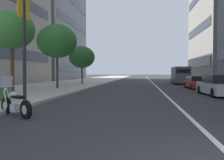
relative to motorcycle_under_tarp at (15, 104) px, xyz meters
The scene contains 11 objects.
sidewalk_right_plaza 25.86m from the motorcycle_under_tarp, 11.98° to the left, with size 160.00×9.69×0.15m, color #B2ADA3.
lane_centre_stripe 30.96m from the motorcycle_under_tarp, 11.87° to the right, with size 110.00×0.16×0.01m, color silver.
motorcycle_under_tarp is the anchor object (origin of this frame).
car_approaching_light 13.45m from the motorcycle_under_tarp, 48.12° to the right, with size 4.64×2.01×1.44m.
car_far_down_avenue 18.82m from the motorcycle_under_tarp, 32.67° to the right, with size 4.69×1.90×1.27m.
delivery_van_ahead 27.93m from the motorcycle_under_tarp, 21.32° to the right, with size 6.06×2.24×2.43m.
street_lamp_with_banners 5.98m from the motorcycle_under_tarp, 18.37° to the left, with size 1.26×2.26×8.69m.
street_tree_far_plaza 7.34m from the motorcycle_under_tarp, 31.61° to the left, with size 2.76×2.76×5.28m.
street_tree_near_plaza_corner 14.34m from the motorcycle_under_tarp, 14.45° to the left, with size 3.77×3.77×6.08m.
street_tree_by_lamp_post 23.05m from the motorcycle_under_tarp, ahead, with size 3.49×3.49×5.07m.
office_tower_far_right_block 51.23m from the motorcycle_under_tarp, 24.65° to the left, with size 24.02×18.55×30.67m.
Camera 1 is at (-3.20, 1.71, 1.61)m, focal length 36.72 mm.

